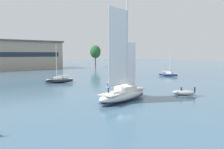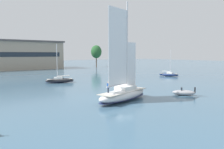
% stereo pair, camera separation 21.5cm
% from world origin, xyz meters
% --- Properties ---
extents(ground_plane, '(400.00, 400.00, 0.00)m').
position_xyz_m(ground_plane, '(0.00, 0.00, 0.00)').
color(ground_plane, '#42667F').
extents(waterfront_building, '(43.35, 18.43, 13.17)m').
position_xyz_m(waterfront_building, '(0.85, 81.81, 6.62)').
color(waterfront_building, tan).
rests_on(waterfront_building, ground).
extents(tree_shore_center, '(5.70, 5.70, 11.73)m').
position_xyz_m(tree_shore_center, '(41.55, 75.06, 8.21)').
color(tree_shore_center, '#4C3828').
rests_on(tree_shore_center, ground).
extents(sailboat_main, '(11.39, 5.97, 15.07)m').
position_xyz_m(sailboat_main, '(0.02, 0.01, 1.17)').
color(sailboat_main, silver).
rests_on(sailboat_main, ground).
extents(sailboat_moored_near_marina, '(4.25, 6.34, 8.54)m').
position_xyz_m(sailboat_moored_near_marina, '(34.65, 19.93, 0.58)').
color(sailboat_moored_near_marina, navy).
rests_on(sailboat_moored_near_marina, ground).
extents(sailboat_moored_far_slip, '(7.24, 4.03, 9.61)m').
position_xyz_m(sailboat_moored_far_slip, '(0.08, 25.25, 0.65)').
color(sailboat_moored_far_slip, '#232328').
rests_on(sailboat_moored_far_slip, ground).
extents(motor_tender, '(3.67, 3.90, 1.47)m').
position_xyz_m(motor_tender, '(11.23, -2.73, 0.48)').
color(motor_tender, '#99999E').
rests_on(motor_tender, ground).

